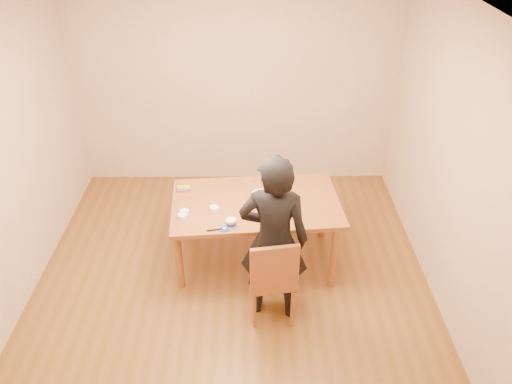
{
  "coord_description": "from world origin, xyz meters",
  "views": [
    {
      "loc": [
        0.21,
        -3.64,
        3.56
      ],
      "look_at": [
        0.24,
        0.46,
        0.9
      ],
      "focal_mm": 35.0,
      "sensor_mm": 36.0,
      "label": 1
    }
  ],
  "objects_px": {
    "dining_chair": "(273,277)",
    "person": "(274,240)",
    "dining_table": "(256,203)",
    "cake_plate": "(262,201)",
    "cake": "(262,198)"
  },
  "relations": [
    {
      "from": "dining_chair",
      "to": "person",
      "type": "height_order",
      "value": "person"
    },
    {
      "from": "dining_chair",
      "to": "person",
      "type": "xyz_separation_m",
      "value": [
        0.0,
        0.05,
        0.39
      ]
    },
    {
      "from": "dining_table",
      "to": "cake_plate",
      "type": "height_order",
      "value": "cake_plate"
    },
    {
      "from": "cake_plate",
      "to": "person",
      "type": "height_order",
      "value": "person"
    },
    {
      "from": "dining_table",
      "to": "cake_plate",
      "type": "xyz_separation_m",
      "value": [
        0.06,
        -0.01,
        0.03
      ]
    },
    {
      "from": "dining_chair",
      "to": "cake",
      "type": "distance_m",
      "value": 0.85
    },
    {
      "from": "dining_chair",
      "to": "dining_table",
      "type": "bearing_deg",
      "value": 92.06
    },
    {
      "from": "cake_plate",
      "to": "cake",
      "type": "height_order",
      "value": "cake"
    },
    {
      "from": "person",
      "to": "dining_table",
      "type": "bearing_deg",
      "value": -71.16
    },
    {
      "from": "dining_table",
      "to": "person",
      "type": "relative_size",
      "value": 1.0
    },
    {
      "from": "cake_plate",
      "to": "dining_table",
      "type": "bearing_deg",
      "value": 173.6
    },
    {
      "from": "dining_table",
      "to": "cake",
      "type": "xyz_separation_m",
      "value": [
        0.06,
        -0.01,
        0.07
      ]
    },
    {
      "from": "dining_chair",
      "to": "cake_plate",
      "type": "relative_size",
      "value": 1.56
    },
    {
      "from": "cake_plate",
      "to": "person",
      "type": "xyz_separation_m",
      "value": [
        0.09,
        -0.72,
        0.08
      ]
    },
    {
      "from": "dining_table",
      "to": "cake_plate",
      "type": "distance_m",
      "value": 0.07
    }
  ]
}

